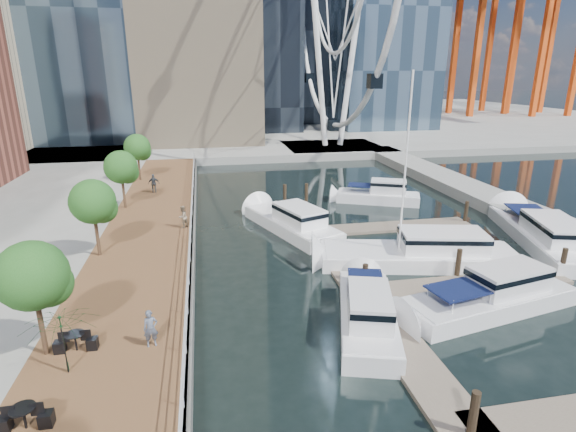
# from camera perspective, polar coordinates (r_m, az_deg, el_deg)

# --- Properties ---
(ground) EXTENTS (520.00, 520.00, 0.00)m
(ground) POSITION_cam_1_polar(r_m,az_deg,el_deg) (17.53, 9.28, -22.88)
(ground) COLOR black
(ground) RESTS_ON ground
(boardwalk) EXTENTS (6.00, 60.00, 1.00)m
(boardwalk) POSITION_cam_1_polar(r_m,az_deg,el_deg) (29.73, -17.76, -4.54)
(boardwalk) COLOR brown
(boardwalk) RESTS_ON ground
(seawall) EXTENTS (0.25, 60.00, 1.00)m
(seawall) POSITION_cam_1_polar(r_m,az_deg,el_deg) (29.47, -11.96, -4.25)
(seawall) COLOR #595954
(seawall) RESTS_ON ground
(land_far) EXTENTS (200.00, 114.00, 1.00)m
(land_far) POSITION_cam_1_polar(r_m,az_deg,el_deg) (115.00, -8.42, 12.18)
(land_far) COLOR gray
(land_far) RESTS_ON ground
(breakwater) EXTENTS (4.00, 60.00, 1.00)m
(breakwater) POSITION_cam_1_polar(r_m,az_deg,el_deg) (42.33, 25.94, 1.08)
(breakwater) COLOR gray
(breakwater) RESTS_ON ground
(pier) EXTENTS (14.00, 12.00, 1.00)m
(pier) POSITION_cam_1_polar(r_m,az_deg,el_deg) (68.00, 5.66, 8.51)
(pier) COLOR gray
(pier) RESTS_ON ground
(railing) EXTENTS (0.10, 60.00, 1.05)m
(railing) POSITION_cam_1_polar(r_m,az_deg,el_deg) (29.11, -12.29, -2.39)
(railing) COLOR white
(railing) RESTS_ON boardwalk
(floating_docks) EXTENTS (16.00, 34.00, 2.60)m
(floating_docks) POSITION_cam_1_polar(r_m,az_deg,el_deg) (28.04, 17.88, -5.93)
(floating_docks) COLOR #6D6051
(floating_docks) RESTS_ON ground
(port_cranes) EXTENTS (40.00, 52.00, 38.00)m
(port_cranes) POSITION_cam_1_polar(r_m,az_deg,el_deg) (130.50, 24.69, 20.07)
(port_cranes) COLOR #D84C14
(port_cranes) RESTS_ON ground
(street_trees) EXTENTS (2.60, 42.60, 4.60)m
(street_trees) POSITION_cam_1_polar(r_m,az_deg,el_deg) (28.05, -23.57, 1.67)
(street_trees) COLOR #3F2B1C
(street_trees) RESTS_ON ground
(yacht_foreground) EXTENTS (10.49, 4.69, 2.15)m
(yacht_foreground) POSITION_cam_1_polar(r_m,az_deg,el_deg) (25.07, 23.99, -10.84)
(yacht_foreground) COLOR silver
(yacht_foreground) RESTS_ON ground
(pedestrian_near) EXTENTS (0.62, 0.46, 1.54)m
(pedestrian_near) POSITION_cam_1_polar(r_m,az_deg,el_deg) (18.95, -17.05, -13.49)
(pedestrian_near) COLOR #4F5769
(pedestrian_near) RESTS_ON boardwalk
(pedestrian_mid) EXTENTS (0.93, 0.97, 1.57)m
(pedestrian_mid) POSITION_cam_1_polar(r_m,az_deg,el_deg) (32.02, -13.25, -0.10)
(pedestrian_mid) COLOR gray
(pedestrian_mid) RESTS_ON boardwalk
(pedestrian_far) EXTENTS (0.99, 0.42, 1.69)m
(pedestrian_far) POSITION_cam_1_polar(r_m,az_deg,el_deg) (42.19, -16.67, 3.99)
(pedestrian_far) COLOR #393F47
(pedestrian_far) RESTS_ON boardwalk
(moored_yachts) EXTENTS (23.44, 39.90, 11.50)m
(moored_yachts) POSITION_cam_1_polar(r_m,az_deg,el_deg) (29.61, 16.94, -5.60)
(moored_yachts) COLOR white
(moored_yachts) RESTS_ON ground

